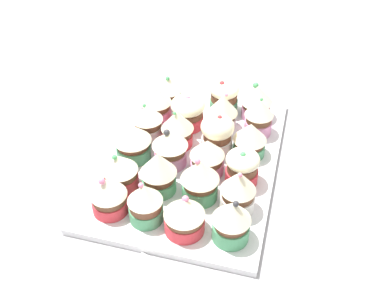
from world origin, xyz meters
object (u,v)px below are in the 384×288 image
at_px(cupcake_11, 224,96).
at_px(cupcake_17, 257,101).
at_px(cupcake_13, 217,133).
at_px(cupcake_15, 200,179).
at_px(cupcake_0, 168,90).
at_px(cupcake_5, 109,195).
at_px(cupcake_6, 188,111).
at_px(cupcake_18, 259,117).
at_px(cupcake_3, 133,141).
at_px(cupcake_4, 120,171).
at_px(cupcake_19, 250,139).
at_px(cupcake_22, 231,220).
at_px(baking_tray, 192,159).
at_px(cupcake_8, 170,147).
at_px(cupcake_20, 242,167).
at_px(cupcake_21, 238,191).
at_px(cupcake_2, 148,121).
at_px(cupcake_12, 223,111).
at_px(cupcake_10, 145,202).
at_px(cupcake_14, 207,156).
at_px(cupcake_16, 184,215).
at_px(cupcake_9, 158,171).
at_px(cupcake_7, 177,128).
at_px(cupcake_1, 156,102).

relative_size(cupcake_11, cupcake_17, 0.92).
distance_m(cupcake_13, cupcake_15, 0.12).
distance_m(cupcake_0, cupcake_5, 0.31).
distance_m(cupcake_6, cupcake_18, 0.14).
bearing_deg(cupcake_15, cupcake_3, -115.53).
distance_m(cupcake_4, cupcake_17, 0.32).
xyz_separation_m(cupcake_19, cupcake_22, (0.20, 0.00, 0.00)).
bearing_deg(cupcake_19, cupcake_13, -86.05).
bearing_deg(cupcake_5, baking_tray, 149.63).
height_order(cupcake_4, cupcake_8, cupcake_8).
xyz_separation_m(baking_tray, cupcake_20, (0.04, 0.10, 0.04)).
relative_size(cupcake_3, cupcake_21, 0.88).
xyz_separation_m(cupcake_2, cupcake_12, (-0.07, 0.13, 0.00)).
bearing_deg(cupcake_11, cupcake_6, -39.34).
relative_size(cupcake_2, cupcake_13, 0.98).
relative_size(cupcake_5, cupcake_6, 1.02).
bearing_deg(cupcake_10, cupcake_14, 153.04).
bearing_deg(cupcake_20, cupcake_8, -95.19).
distance_m(cupcake_12, cupcake_18, 0.07).
relative_size(cupcake_0, cupcake_2, 0.88).
height_order(cupcake_8, cupcake_19, cupcake_8).
bearing_deg(baking_tray, cupcake_16, 11.02).
xyz_separation_m(cupcake_0, cupcake_10, (0.31, 0.06, 0.00)).
bearing_deg(cupcake_14, cupcake_13, 176.44).
bearing_deg(cupcake_17, cupcake_6, -62.23).
relative_size(cupcake_13, cupcake_22, 0.99).
height_order(baking_tray, cupcake_14, cupcake_14).
distance_m(cupcake_13, cupcake_14, 0.06).
xyz_separation_m(cupcake_0, cupcake_6, (0.06, 0.06, 0.00)).
distance_m(cupcake_5, cupcake_9, 0.09).
relative_size(cupcake_14, cupcake_17, 0.91).
relative_size(cupcake_5, cupcake_7, 0.93).
relative_size(cupcake_1, cupcake_12, 0.93).
height_order(cupcake_8, cupcake_16, cupcake_8).
xyz_separation_m(cupcake_4, cupcake_19, (-0.14, 0.19, 0.00)).
height_order(cupcake_12, cupcake_17, same).
bearing_deg(cupcake_22, cupcake_16, -87.22).
bearing_deg(cupcake_6, cupcake_2, -48.44).
height_order(cupcake_0, cupcake_10, cupcake_10).
distance_m(cupcake_8, cupcake_19, 0.14).
relative_size(cupcake_20, cupcake_21, 0.83).
xyz_separation_m(cupcake_7, cupcake_14, (0.06, 0.07, -0.00)).
relative_size(cupcake_3, cupcake_19, 1.06).
xyz_separation_m(cupcake_10, cupcake_15, (-0.07, 0.07, 0.00)).
bearing_deg(cupcake_17, cupcake_10, -21.36).
relative_size(baking_tray, cupcake_0, 6.52).
height_order(cupcake_11, cupcake_13, cupcake_13).
bearing_deg(cupcake_1, cupcake_15, 35.81).
distance_m(cupcake_5, cupcake_8, 0.14).
relative_size(cupcake_14, cupcake_16, 1.02).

